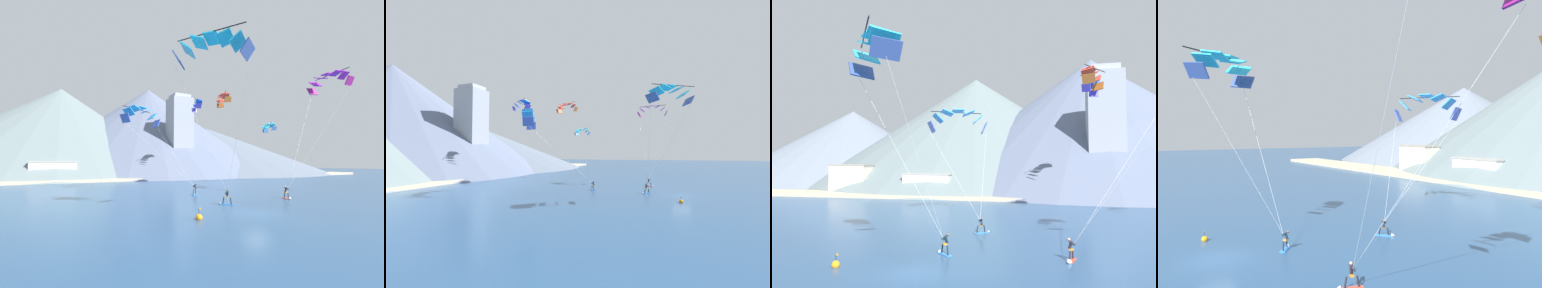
# 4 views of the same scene
# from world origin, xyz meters

# --- Properties ---
(ground_plane) EXTENTS (400.00, 400.00, 0.00)m
(ground_plane) POSITION_xyz_m (0.00, 0.00, 0.00)
(ground_plane) COLOR navy
(kitesurfer_near_lead) EXTENTS (0.85, 1.78, 1.69)m
(kitesurfer_near_lead) POSITION_xyz_m (9.67, 5.35, 0.47)
(kitesurfer_near_lead) COLOR #E54C33
(kitesurfer_near_lead) RESTS_ON ground
(kitesurfer_near_trail) EXTENTS (1.55, 1.48, 1.67)m
(kitesurfer_near_trail) POSITION_xyz_m (0.34, 5.31, 0.47)
(kitesurfer_near_trail) COLOR #337FDB
(kitesurfer_near_trail) RESTS_ON ground
(kitesurfer_mid_center) EXTENTS (1.60, 1.41, 1.64)m
(kitesurfer_mid_center) POSITION_xyz_m (1.63, 14.57, 0.45)
(kitesurfer_mid_center) COLOR #337FDB
(kitesurfer_mid_center) RESTS_ON ground
(parafoil_kite_near_lead) EXTENTS (9.85, 6.72, 16.21)m
(parafoil_kite_near_lead) POSITION_xyz_m (18.64, 5.38, 16.42)
(parafoil_kite_near_lead) COLOR #911770
(parafoil_kite_near_trail) EXTENTS (7.20, 6.98, 14.83)m
(parafoil_kite_near_trail) POSITION_xyz_m (-3.62, 1.40, 15.06)
(parafoil_kite_near_trail) COLOR #344C8E
(parafoil_kite_mid_center) EXTENTS (8.75, 12.83, 12.74)m
(parafoil_kite_mid_center) POSITION_xyz_m (-3.55, 24.51, 12.76)
(parafoil_kite_mid_center) COLOR #3F59BC
(parafoil_kite_distant_high_outer) EXTENTS (3.29, 5.82, 2.70)m
(parafoil_kite_distant_high_outer) POSITION_xyz_m (14.33, 37.37, 19.06)
(parafoil_kite_distant_high_outer) COLOR #4A3CCA
(parafoil_kite_distant_low_drift) EXTENTS (3.23, 5.87, 2.37)m
(parafoil_kite_distant_low_drift) POSITION_xyz_m (13.08, 24.30, 17.44)
(parafoil_kite_distant_low_drift) COLOR #9C521F
(parafoil_kite_distant_mid_solo) EXTENTS (2.87, 5.02, 2.00)m
(parafoil_kite_distant_mid_solo) POSITION_xyz_m (25.75, 24.90, 12.66)
(parafoil_kite_distant_mid_solo) COLOR #3E69AD
(race_marker_buoy) EXTENTS (0.56, 0.56, 1.02)m
(race_marker_buoy) POSITION_xyz_m (-5.67, 0.19, 0.16)
(race_marker_buoy) COLOR orange
(race_marker_buoy) RESTS_ON ground
(shoreline_strip) EXTENTS (180.00, 10.00, 0.70)m
(shoreline_strip) POSITION_xyz_m (0.00, 49.97, 0.35)
(shoreline_strip) COLOR #BCAD8E
(shoreline_strip) RESTS_ON ground
(shore_building_promenade_mid) EXTENTS (10.21, 5.43, 4.88)m
(shore_building_promenade_mid) POSITION_xyz_m (-17.00, 51.85, 2.45)
(shore_building_promenade_mid) COLOR silver
(shore_building_promenade_mid) RESTS_ON ground
(shore_building_quay_east) EXTENTS (7.89, 6.69, 3.99)m
(shore_building_quay_east) POSITION_xyz_m (9.02, 52.91, 2.01)
(shore_building_quay_east) COLOR silver
(shore_building_quay_east) RESTS_ON ground
(highrise_tower) EXTENTS (7.00, 7.00, 26.61)m
(highrise_tower) POSITION_xyz_m (18.58, 57.48, 13.10)
(highrise_tower) COLOR gray
(highrise_tower) RESTS_ON ground
(mountain_peak_west_ridge) EXTENTS (103.70, 103.70, 34.26)m
(mountain_peak_west_ridge) POSITION_xyz_m (-16.23, 96.19, 17.13)
(mountain_peak_west_ridge) COLOR slate
(mountain_peak_west_ridge) RESTS_ON ground
(mountain_peak_east_shoulder) EXTENTS (113.51, 113.51, 22.19)m
(mountain_peak_east_shoulder) POSITION_xyz_m (50.25, 94.93, 11.09)
(mountain_peak_east_shoulder) COLOR slate
(mountain_peak_east_shoulder) RESTS_ON ground
(mountain_peak_far_spur) EXTENTS (105.10, 105.10, 37.87)m
(mountain_peak_far_spur) POSITION_xyz_m (19.27, 93.73, 18.94)
(mountain_peak_far_spur) COLOR slate
(mountain_peak_far_spur) RESTS_ON ground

